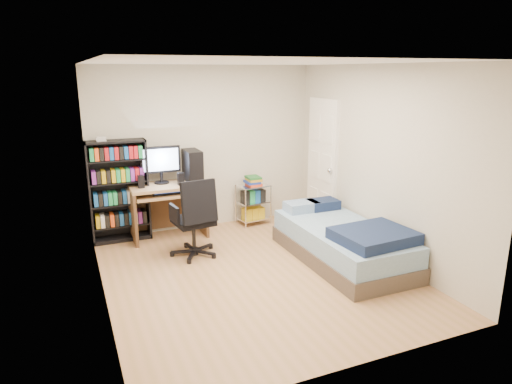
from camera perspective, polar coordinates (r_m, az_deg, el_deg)
name	(u,v)px	position (r m, az deg, el deg)	size (l,w,h in m)	color
room	(255,174)	(5.28, -0.15, 2.22)	(3.58, 4.08, 2.58)	#AD7C56
media_shelf	(119,190)	(6.82, -16.78, 0.24)	(0.83, 0.28, 1.53)	black
computer_desk	(174,188)	(6.87, -10.26, 0.50)	(1.07, 0.62, 1.35)	#9D7950
office_chair	(195,232)	(6.13, -7.63, -4.93)	(0.71, 0.71, 1.08)	black
wire_cart	(253,193)	(7.31, -0.35, -0.10)	(0.53, 0.41, 0.79)	silver
bed	(343,242)	(6.07, 10.86, -6.12)	(1.04, 2.07, 0.59)	brown
door	(322,163)	(7.28, 8.27, 3.60)	(0.12, 0.80, 2.00)	white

